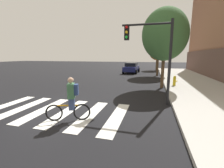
% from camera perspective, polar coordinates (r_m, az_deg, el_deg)
% --- Properties ---
extents(ground_plane, '(120.00, 120.00, 0.00)m').
position_cam_1_polar(ground_plane, '(7.68, -22.22, -9.12)').
color(ground_plane, black).
extents(crosswalk_stripes, '(6.33, 3.42, 0.01)m').
position_cam_1_polar(crosswalk_stripes, '(7.52, -20.54, -9.37)').
color(crosswalk_stripes, silver).
rests_on(crosswalk_stripes, ground).
extents(sedan_mid, '(2.19, 4.42, 1.50)m').
position_cam_1_polar(sedan_mid, '(22.73, 7.31, 6.08)').
color(sedan_mid, navy).
rests_on(sedan_mid, ground).
extents(cyclist, '(1.63, 0.63, 1.69)m').
position_cam_1_polar(cyclist, '(6.01, -15.20, -5.62)').
color(cyclist, black).
rests_on(cyclist, ground).
extents(traffic_light_near, '(2.47, 0.28, 4.20)m').
position_cam_1_polar(traffic_light_near, '(8.02, 15.13, 12.90)').
color(traffic_light_near, black).
rests_on(traffic_light_near, ground).
extents(fire_hydrant, '(0.33, 0.22, 0.78)m').
position_cam_1_polar(fire_hydrant, '(13.13, 22.38, 1.17)').
color(fire_hydrant, gold).
rests_on(fire_hydrant, sidewalk).
extents(street_tree_near, '(3.36, 3.36, 5.97)m').
position_cam_1_polar(street_tree_near, '(12.50, 19.18, 17.07)').
color(street_tree_near, '#4C3823').
rests_on(street_tree_near, ground).
extents(street_tree_mid, '(3.68, 3.68, 6.55)m').
position_cam_1_polar(street_tree_mid, '(20.27, 17.18, 15.53)').
color(street_tree_mid, '#4C3823').
rests_on(street_tree_mid, ground).
extents(street_tree_far, '(2.81, 2.81, 4.99)m').
position_cam_1_polar(street_tree_far, '(28.18, 16.57, 11.85)').
color(street_tree_far, '#4C3823').
rests_on(street_tree_far, ground).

